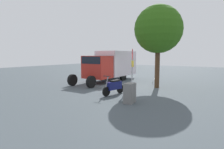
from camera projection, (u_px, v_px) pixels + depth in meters
ground_plane at (129, 87)px, 13.76m from camera, size 60.00×60.00×0.00m
box_truck_near at (111, 64)px, 17.33m from camera, size 7.73×2.27×2.79m
motorcycle at (114, 86)px, 11.16m from camera, size 1.80×0.65×1.20m
stop_sign at (132, 63)px, 12.72m from camera, size 0.71×0.33×2.83m
street_tree at (158, 29)px, 13.14m from camera, size 3.44×3.44×5.98m
utility_cabinet at (130, 93)px, 9.22m from camera, size 0.72×0.50×1.00m
bike_rack_hoop at (155, 83)px, 15.77m from camera, size 0.85×0.16×0.85m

